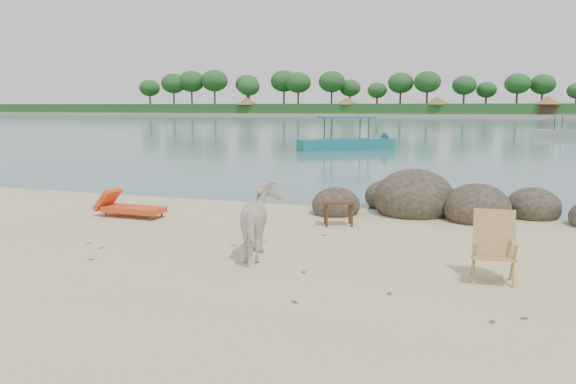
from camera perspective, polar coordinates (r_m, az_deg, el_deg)
name	(u,v)px	position (r m, az deg, el deg)	size (l,w,h in m)	color
water	(467,122)	(97.29, 17.69, 6.84)	(400.00, 400.00, 0.00)	#376C6E
far_shore	(475,115)	(177.26, 18.42, 7.47)	(420.00, 90.00, 1.40)	tan
far_scenery	(473,103)	(143.95, 18.29, 8.54)	(420.00, 18.00, 9.50)	#1E4C1E
boulders	(440,204)	(13.40, 15.17, -1.20)	(6.43, 2.95, 1.40)	#2F281F
cow	(262,222)	(9.22, -2.68, -3.11)	(0.66, 1.44, 1.22)	white
side_table	(338,215)	(11.75, 5.14, -2.29)	(0.64, 0.42, 0.52)	#342514
lounge_chair	(134,207)	(13.05, -15.40, -1.47)	(1.74, 0.61, 0.52)	red
deck_chair	(494,250)	(8.44, 20.18, -5.55)	(0.63, 0.69, 0.99)	tan
boat_near	(346,122)	(33.47, 5.96, 7.08)	(6.45, 1.45, 3.14)	#186F76
boat_mid	(572,119)	(50.36, 26.92, 6.66)	(6.21, 1.40, 3.03)	#B8B8B4
dead_leaves	(199,278)	(8.39, -9.02, -8.67)	(7.67, 5.72, 0.00)	brown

